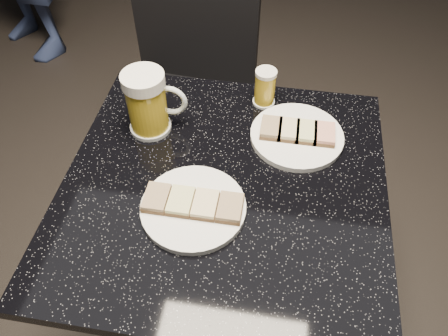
# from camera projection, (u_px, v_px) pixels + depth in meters

# --- Properties ---
(floor) EXTENTS (6.00, 6.00, 0.00)m
(floor) POSITION_uv_depth(u_px,v_px,m) (224.00, 318.00, 1.52)
(floor) COLOR black
(floor) RESTS_ON ground
(plate_large) EXTENTS (0.22, 0.22, 0.01)m
(plate_large) POSITION_uv_depth(u_px,v_px,m) (193.00, 208.00, 0.90)
(plate_large) COLOR white
(plate_large) RESTS_ON table
(plate_small) EXTENTS (0.22, 0.22, 0.01)m
(plate_small) POSITION_uv_depth(u_px,v_px,m) (297.00, 136.00, 1.03)
(plate_small) COLOR white
(plate_small) RESTS_ON table
(table) EXTENTS (0.70, 0.70, 0.75)m
(table) POSITION_uv_depth(u_px,v_px,m) (224.00, 241.00, 1.13)
(table) COLOR black
(table) RESTS_ON floor
(beer_mug) EXTENTS (0.14, 0.10, 0.16)m
(beer_mug) POSITION_uv_depth(u_px,v_px,m) (148.00, 102.00, 1.00)
(beer_mug) COLOR silver
(beer_mug) RESTS_ON table
(beer_tumbler) EXTENTS (0.06, 0.06, 0.10)m
(beer_tumbler) POSITION_uv_depth(u_px,v_px,m) (265.00, 87.00, 1.09)
(beer_tumbler) COLOR white
(beer_tumbler) RESTS_ON table
(chair) EXTENTS (0.47, 0.47, 0.89)m
(chair) POSITION_uv_depth(u_px,v_px,m) (188.00, 90.00, 1.54)
(chair) COLOR black
(chair) RESTS_ON floor
(canapes_on_plate_large) EXTENTS (0.20, 0.07, 0.02)m
(canapes_on_plate_large) POSITION_uv_depth(u_px,v_px,m) (193.00, 203.00, 0.88)
(canapes_on_plate_large) COLOR #4C3521
(canapes_on_plate_large) RESTS_ON plate_large
(canapes_on_plate_small) EXTENTS (0.17, 0.07, 0.02)m
(canapes_on_plate_small) POSITION_uv_depth(u_px,v_px,m) (298.00, 131.00, 1.02)
(canapes_on_plate_small) COLOR #4C3521
(canapes_on_plate_small) RESTS_ON plate_small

